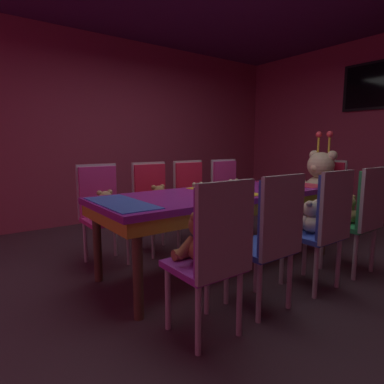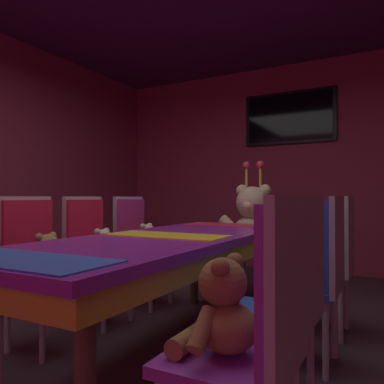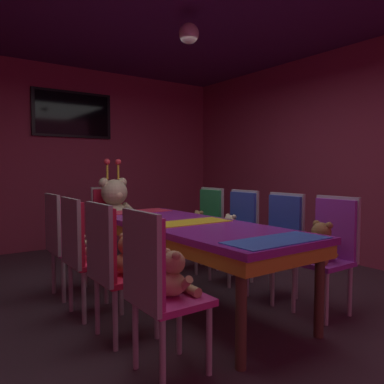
{
  "view_description": "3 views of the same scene",
  "coord_description": "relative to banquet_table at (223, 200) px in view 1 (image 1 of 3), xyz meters",
  "views": [
    {
      "loc": [
        2.25,
        -2.02,
        1.18
      ],
      "look_at": [
        -0.19,
        -0.23,
        0.73
      ],
      "focal_mm": 30.09,
      "sensor_mm": 36.0,
      "label": 1
    },
    {
      "loc": [
        1.26,
        -2.01,
        0.98
      ],
      "look_at": [
        0.2,
        -0.04,
        1.01
      ],
      "focal_mm": 35.63,
      "sensor_mm": 36.0,
      "label": 2
    },
    {
      "loc": [
        -1.93,
        -2.75,
        1.22
      ],
      "look_at": [
        -0.05,
        -0.11,
        1.02
      ],
      "focal_mm": 35.57,
      "sensor_mm": 36.0,
      "label": 3
    }
  ],
  "objects": [
    {
      "name": "chair_right_2",
      "position": [
        0.88,
        0.3,
        -0.06
      ],
      "size": [
        0.42,
        0.41,
        0.98
      ],
      "rotation": [
        0.0,
        0.0,
        3.14
      ],
      "color": "#2D47B2",
      "rests_on": "ground_plane"
    },
    {
      "name": "chair_right_0",
      "position": [
        0.89,
        -0.84,
        -0.06
      ],
      "size": [
        0.42,
        0.41,
        0.98
      ],
      "rotation": [
        0.0,
        0.0,
        3.14
      ],
      "color": "purple",
      "rests_on": "ground_plane"
    },
    {
      "name": "king_teddy_bear",
      "position": [
        0.0,
        1.59,
        0.09
      ],
      "size": [
        0.69,
        0.53,
        0.88
      ],
      "rotation": [
        0.0,
        0.0,
        -1.57
      ],
      "color": "beige",
      "rests_on": "throne_chair"
    },
    {
      "name": "teddy_left_3",
      "position": [
        -0.73,
        0.85,
        -0.07
      ],
      "size": [
        0.23,
        0.3,
        0.28
      ],
      "color": "beige",
      "rests_on": "chair_left_3"
    },
    {
      "name": "teddy_right_2",
      "position": [
        0.74,
        0.3,
        -0.08
      ],
      "size": [
        0.22,
        0.29,
        0.27
      ],
      "rotation": [
        0.0,
        0.0,
        3.14
      ],
      "color": "beige",
      "rests_on": "chair_right_2"
    },
    {
      "name": "teddy_right_0",
      "position": [
        0.74,
        -0.84,
        -0.06
      ],
      "size": [
        0.27,
        0.35,
        0.33
      ],
      "rotation": [
        0.0,
        0.0,
        3.14
      ],
      "color": "olive",
      "rests_on": "chair_right_0"
    },
    {
      "name": "wall_back",
      "position": [
        0.0,
        3.2,
        0.75
      ],
      "size": [
        5.2,
        0.12,
        2.8
      ],
      "primitive_type": "cube",
      "color": "#99334C",
      "rests_on": "ground_plane"
    },
    {
      "name": "throne_chair",
      "position": [
        0.0,
        1.76,
        -0.06
      ],
      "size": [
        0.41,
        0.42,
        0.98
      ],
      "rotation": [
        0.0,
        0.0,
        -1.57
      ],
      "color": "red",
      "rests_on": "ground_plane"
    },
    {
      "name": "banquet_table",
      "position": [
        0.0,
        0.0,
        0.0
      ],
      "size": [
        0.9,
        2.44,
        0.75
      ],
      "color": "purple",
      "rests_on": "ground_plane"
    },
    {
      "name": "chair_left_1",
      "position": [
        -0.87,
        -0.28,
        -0.06
      ],
      "size": [
        0.42,
        0.41,
        0.98
      ],
      "color": "red",
      "rests_on": "ground_plane"
    },
    {
      "name": "teddy_left_2",
      "position": [
        -0.74,
        0.28,
        -0.08
      ],
      "size": [
        0.23,
        0.3,
        0.28
      ],
      "color": "beige",
      "rests_on": "chair_left_2"
    },
    {
      "name": "teddy_left_0",
      "position": [
        -0.72,
        -0.88,
        -0.07
      ],
      "size": [
        0.23,
        0.3,
        0.28
      ],
      "color": "tan",
      "rests_on": "chair_left_0"
    },
    {
      "name": "teddy_left_1",
      "position": [
        -0.73,
        -0.28,
        -0.07
      ],
      "size": [
        0.24,
        0.31,
        0.29
      ],
      "color": "#9E7247",
      "rests_on": "chair_left_1"
    },
    {
      "name": "teddy_right_3",
      "position": [
        0.75,
        0.88,
        -0.08
      ],
      "size": [
        0.21,
        0.28,
        0.26
      ],
      "rotation": [
        0.0,
        0.0,
        3.14
      ],
      "color": "#9E7247",
      "rests_on": "chair_right_3"
    },
    {
      "name": "wall_left",
      "position": [
        -2.6,
        0.0,
        0.75
      ],
      "size": [
        0.12,
        6.4,
        2.8
      ],
      "primitive_type": "cube",
      "color": "#99334C",
      "rests_on": "ground_plane"
    },
    {
      "name": "chair_right_3",
      "position": [
        0.89,
        0.88,
        -0.06
      ],
      "size": [
        0.42,
        0.41,
        0.98
      ],
      "rotation": [
        0.0,
        0.0,
        3.14
      ],
      "color": "#268C4C",
      "rests_on": "ground_plane"
    },
    {
      "name": "ground_plane",
      "position": [
        0.0,
        0.0,
        -0.65
      ],
      "size": [
        7.9,
        7.9,
        0.0
      ],
      "primitive_type": "plane",
      "color": "#3F2D38"
    },
    {
      "name": "chair_left_3",
      "position": [
        -0.87,
        0.85,
        -0.06
      ],
      "size": [
        0.42,
        0.41,
        0.98
      ],
      "color": "#CC338C",
      "rests_on": "ground_plane"
    },
    {
      "name": "chair_right_1",
      "position": [
        0.86,
        -0.31,
        -0.06
      ],
      "size": [
        0.42,
        0.41,
        0.98
      ],
      "rotation": [
        0.0,
        0.0,
        3.14
      ],
      "color": "#2D47B2",
      "rests_on": "ground_plane"
    },
    {
      "name": "chair_left_2",
      "position": [
        -0.89,
        0.28,
        -0.06
      ],
      "size": [
        0.42,
        0.41,
        0.98
      ],
      "color": "red",
      "rests_on": "ground_plane"
    },
    {
      "name": "chair_left_0",
      "position": [
        -0.86,
        -0.88,
        -0.06
      ],
      "size": [
        0.42,
        0.41,
        0.98
      ],
      "color": "#CC338C",
      "rests_on": "ground_plane"
    }
  ]
}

